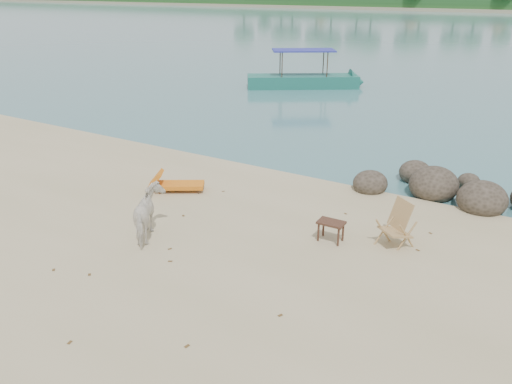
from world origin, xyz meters
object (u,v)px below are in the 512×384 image
at_px(boulders, 460,192).
at_px(cow, 150,215).
at_px(side_table, 331,232).
at_px(deck_chair, 396,227).
at_px(boat_near, 303,56).
at_px(lounge_chair, 180,183).

xyz_separation_m(boulders, cow, (-5.98, -6.50, 0.41)).
relative_size(side_table, deck_chair, 0.60).
bearing_deg(cow, boulders, -167.27).
distance_m(boulders, cow, 8.84).
xyz_separation_m(deck_chair, boat_near, (-10.89, 17.24, 1.30)).
height_order(boulders, cow, cow).
bearing_deg(deck_chair, boat_near, 159.53).
height_order(boulders, deck_chair, deck_chair).
height_order(side_table, lounge_chair, lounge_chair).
bearing_deg(cow, deck_chair, 172.31).
bearing_deg(boat_near, cow, -107.30).
xyz_separation_m(side_table, deck_chair, (1.38, 0.56, 0.27)).
distance_m(cow, boat_near, 20.72).
bearing_deg(boat_near, side_table, -95.12).
relative_size(cow, deck_chair, 1.41).
bearing_deg(boulders, boat_near, 131.06).
height_order(boulders, side_table, boulders).
bearing_deg(cow, side_table, 173.97).
distance_m(boulders, deck_chair, 3.94).
relative_size(cow, boat_near, 0.20).
xyz_separation_m(side_table, lounge_chair, (-5.14, 0.62, 0.01)).
relative_size(cow, lounge_chair, 0.83).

